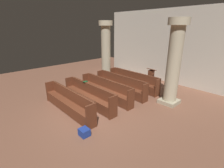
% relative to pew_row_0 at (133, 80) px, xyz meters
% --- Properties ---
extents(ground_plane, '(19.20, 19.20, 0.00)m').
position_rel_pew_row_0_xyz_m(ground_plane, '(0.71, -3.43, -0.51)').
color(ground_plane, brown).
extents(back_wall, '(10.00, 0.16, 4.50)m').
position_rel_pew_row_0_xyz_m(back_wall, '(0.71, 2.65, 1.74)').
color(back_wall, beige).
rests_on(back_wall, ground).
extents(pew_row_0, '(3.40, 0.46, 0.95)m').
position_rel_pew_row_0_xyz_m(pew_row_0, '(0.00, 0.00, 0.00)').
color(pew_row_0, brown).
rests_on(pew_row_0, ground).
extents(pew_row_1, '(3.40, 0.46, 0.95)m').
position_rel_pew_row_0_xyz_m(pew_row_1, '(0.00, -1.05, 0.00)').
color(pew_row_1, brown).
rests_on(pew_row_1, ground).
extents(pew_row_2, '(3.40, 0.47, 0.95)m').
position_rel_pew_row_0_xyz_m(pew_row_2, '(0.00, -2.09, 0.00)').
color(pew_row_2, brown).
rests_on(pew_row_2, ground).
extents(pew_row_3, '(3.40, 0.46, 0.95)m').
position_rel_pew_row_0_xyz_m(pew_row_3, '(0.00, -3.14, 0.00)').
color(pew_row_3, brown).
rests_on(pew_row_3, ground).
extents(pew_row_4, '(3.40, 0.46, 0.95)m').
position_rel_pew_row_0_xyz_m(pew_row_4, '(0.00, -4.18, 0.00)').
color(pew_row_4, brown).
rests_on(pew_row_4, ground).
extents(pillar_aisle_side, '(0.87, 0.87, 3.81)m').
position_rel_pew_row_0_xyz_m(pillar_aisle_side, '(2.49, -0.27, 1.47)').
color(pillar_aisle_side, tan).
rests_on(pillar_aisle_side, ground).
extents(pillar_far_side, '(0.87, 0.87, 3.81)m').
position_rel_pew_row_0_xyz_m(pillar_far_side, '(-2.44, 0.05, 1.47)').
color(pillar_far_side, tan).
rests_on(pillar_far_side, ground).
extents(lectern, '(0.48, 0.45, 1.08)m').
position_rel_pew_row_0_xyz_m(lectern, '(0.41, 1.21, -0.05)').
color(lectern, '#562B1A').
rests_on(lectern, ground).
extents(hymn_book, '(0.16, 0.21, 0.03)m').
position_rel_pew_row_0_xyz_m(hymn_book, '(-0.49, -2.95, 0.45)').
color(hymn_book, '#194723').
rests_on(hymn_book, pew_row_3).
extents(kneeler_box_blue, '(0.34, 0.30, 0.25)m').
position_rel_pew_row_0_xyz_m(kneeler_box_blue, '(1.82, -4.62, -0.38)').
color(kneeler_box_blue, navy).
rests_on(kneeler_box_blue, ground).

